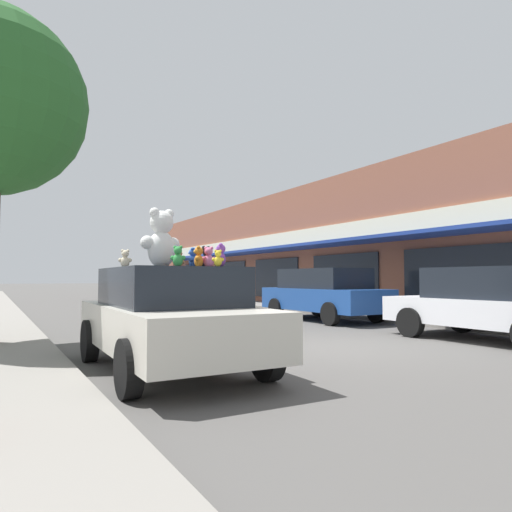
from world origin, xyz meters
TOP-DOWN VIEW (x-y plane):
  - ground_plane at (0.00, 0.00)m, footprint 260.00×260.00m
  - sidewalk_far at (5.88, 0.00)m, footprint 2.20×90.00m
  - storefront_row at (13.64, 12.73)m, footprint 15.05×36.93m
  - plush_art_car at (-3.53, -0.63)m, footprint 2.10×4.30m
  - teddy_bear_giant at (-3.58, -0.38)m, footprint 0.71×0.47m
  - teddy_bear_orange at (-3.18, -0.91)m, footprint 0.19×0.24m
  - teddy_bear_yellow at (-3.24, -1.69)m, footprint 0.17×0.12m
  - teddy_bear_blue at (-3.09, -0.46)m, footprint 0.21×0.24m
  - teddy_bear_brown at (-3.09, 0.16)m, footprint 0.22×0.16m
  - teddy_bear_purple at (-3.13, -1.55)m, footprint 0.19×0.24m
  - teddy_bear_black at (-2.98, -0.71)m, footprint 0.26×0.19m
  - teddy_bear_pink at (-3.02, -0.92)m, footprint 0.23×0.21m
  - teddy_bear_cream at (-4.14, -0.38)m, footprint 0.21×0.14m
  - teddy_bear_green at (-3.66, -1.33)m, footprint 0.21×0.18m
  - parked_car_far_left at (3.61, -1.14)m, footprint 2.09×4.45m
  - parked_car_far_center at (3.61, 4.64)m, footprint 2.04×4.70m

SIDE VIEW (x-z plane):
  - ground_plane at x=0.00m, z-range 0.00..0.00m
  - sidewalk_far at x=5.88m, z-range 0.00..0.12m
  - plush_art_car at x=-3.53m, z-range 0.05..1.57m
  - parked_car_far_left at x=3.61m, z-range 0.03..1.65m
  - parked_car_far_center at x=3.61m, z-range 0.06..1.75m
  - teddy_bear_yellow at x=-3.24m, z-range 1.52..1.75m
  - teddy_bear_cream at x=-4.14m, z-range 1.52..1.80m
  - teddy_bear_green at x=-3.66m, z-range 1.52..1.81m
  - teddy_bear_brown at x=-3.09m, z-range 1.52..1.81m
  - teddy_bear_pink at x=-3.02m, z-range 1.52..1.85m
  - teddy_bear_purple at x=-3.13m, z-range 1.52..1.85m
  - teddy_bear_orange at x=-3.18m, z-range 1.52..1.85m
  - teddy_bear_blue at x=-3.09m, z-range 1.52..1.86m
  - teddy_bear_black at x=-2.98m, z-range 1.52..1.87m
  - teddy_bear_giant at x=-3.58m, z-range 1.51..2.44m
  - storefront_row at x=13.64m, z-range 0.00..5.85m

